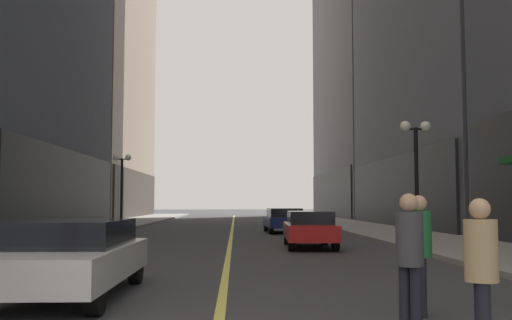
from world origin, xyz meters
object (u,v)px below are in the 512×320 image
object	(u,v)px
car_red	(309,228)
pedestrian_with_orange_bag	(410,252)
car_navy	(284,219)
street_lamp_left_far	(122,174)
street_lamp_right_mid	(416,155)
car_white	(72,255)
fire_hydrant_right	(487,249)
pedestrian_in_tan_trench	(481,266)
pedestrian_in_green_parka	(420,245)

from	to	relation	value
car_red	pedestrian_with_orange_bag	distance (m)	13.82
car_navy	street_lamp_left_far	world-z (taller)	street_lamp_left_far
car_red	car_navy	world-z (taller)	same
street_lamp_left_far	street_lamp_right_mid	bearing A→B (deg)	-48.07
pedestrian_with_orange_bag	street_lamp_right_mid	size ratio (longest dim) A/B	0.39
car_white	fire_hydrant_right	xyz separation A→B (m)	(9.51, 5.00, -0.32)
car_navy	pedestrian_with_orange_bag	distance (m)	24.42
car_white	car_navy	xyz separation A→B (m)	(5.44, 21.31, -0.00)
pedestrian_with_orange_bag	street_lamp_left_far	bearing A→B (deg)	108.22
pedestrian_with_orange_bag	street_lamp_right_mid	bearing A→B (deg)	72.09
car_red	street_lamp_left_far	world-z (taller)	street_lamp_left_far
car_red	street_lamp_left_far	xyz separation A→B (m)	(-9.29, 12.87, 2.54)
pedestrian_with_orange_bag	street_lamp_left_far	size ratio (longest dim) A/B	0.39
car_navy	street_lamp_right_mid	world-z (taller)	street_lamp_right_mid
car_navy	pedestrian_in_tan_trench	size ratio (longest dim) A/B	2.78
pedestrian_with_orange_bag	fire_hydrant_right	size ratio (longest dim) A/B	2.18
fire_hydrant_right	car_navy	bearing A→B (deg)	104.01
car_red	car_white	bearing A→B (deg)	-117.19
car_navy	fire_hydrant_right	size ratio (longest dim) A/B	5.82
pedestrian_in_tan_trench	pedestrian_with_orange_bag	size ratio (longest dim) A/B	0.96
car_navy	street_lamp_right_mid	xyz separation A→B (m)	(3.57, -11.99, 2.54)
car_navy	pedestrian_with_orange_bag	size ratio (longest dim) A/B	2.67
car_red	pedestrian_with_orange_bag	world-z (taller)	pedestrian_with_orange_bag
pedestrian_in_green_parka	pedestrian_with_orange_bag	world-z (taller)	pedestrian_with_orange_bag
street_lamp_right_mid	fire_hydrant_right	xyz separation A→B (m)	(0.50, -4.32, -2.86)
pedestrian_in_green_parka	street_lamp_left_far	world-z (taller)	street_lamp_left_far
pedestrian_in_tan_trench	pedestrian_with_orange_bag	distance (m)	1.24
fire_hydrant_right	street_lamp_right_mid	bearing A→B (deg)	96.60
car_navy	pedestrian_with_orange_bag	xyz separation A→B (m)	(-0.45, -24.42, 0.30)
pedestrian_in_green_parka	street_lamp_right_mid	xyz separation A→B (m)	(3.51, 11.24, 2.24)
street_lamp_right_mid	street_lamp_left_far	bearing A→B (deg)	131.93
fire_hydrant_right	pedestrian_in_green_parka	bearing A→B (deg)	-120.11
fire_hydrant_right	car_white	bearing A→B (deg)	-152.26
pedestrian_in_tan_trench	pedestrian_with_orange_bag	xyz separation A→B (m)	(-0.39, 1.18, 0.04)
street_lamp_left_far	fire_hydrant_right	bearing A→B (deg)	-54.39
car_red	fire_hydrant_right	world-z (taller)	car_red
car_white	fire_hydrant_right	bearing A→B (deg)	27.74
pedestrian_with_orange_bag	fire_hydrant_right	xyz separation A→B (m)	(4.52, 8.11, -0.62)
pedestrian_in_tan_trench	street_lamp_left_far	xyz separation A→B (m)	(-9.17, 27.86, 2.28)
car_navy	pedestrian_in_tan_trench	bearing A→B (deg)	-90.12
pedestrian_with_orange_bag	car_red	bearing A→B (deg)	87.91
car_red	car_navy	size ratio (longest dim) A/B	0.99
pedestrian_in_green_parka	fire_hydrant_right	size ratio (longest dim) A/B	2.17
car_navy	street_lamp_right_mid	distance (m)	12.76
car_red	pedestrian_in_green_parka	distance (m)	12.62
car_white	pedestrian_in_green_parka	size ratio (longest dim) A/B	2.74
car_white	pedestrian_in_tan_trench	bearing A→B (deg)	-38.48
street_lamp_right_mid	fire_hydrant_right	distance (m)	5.21
car_white	street_lamp_left_far	bearing A→B (deg)	99.13
street_lamp_right_mid	car_navy	bearing A→B (deg)	106.58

